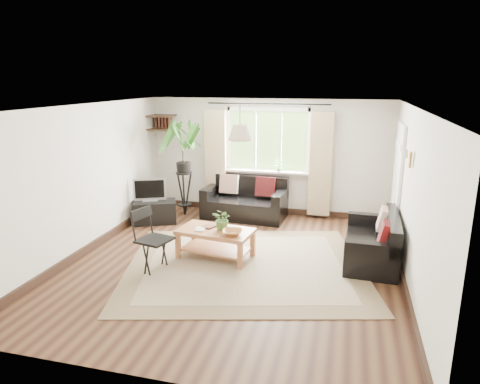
% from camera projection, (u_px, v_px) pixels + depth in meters
% --- Properties ---
extents(floor, '(5.50, 5.50, 0.00)m').
position_uv_depth(floor, '(234.00, 263.00, 6.65)').
color(floor, black).
rests_on(floor, ground).
extents(ceiling, '(5.50, 5.50, 0.00)m').
position_uv_depth(ceiling, '(233.00, 107.00, 6.04)').
color(ceiling, white).
rests_on(ceiling, floor).
extents(wall_back, '(5.00, 0.02, 2.40)m').
position_uv_depth(wall_back, '(268.00, 157.00, 8.92)').
color(wall_back, beige).
rests_on(wall_back, floor).
extents(wall_front, '(5.00, 0.02, 2.40)m').
position_uv_depth(wall_front, '(152.00, 264.00, 3.77)').
color(wall_front, beige).
rests_on(wall_front, floor).
extents(wall_left, '(0.02, 5.50, 2.40)m').
position_uv_depth(wall_left, '(85.00, 179.00, 6.94)').
color(wall_left, beige).
rests_on(wall_left, floor).
extents(wall_right, '(0.02, 5.50, 2.40)m').
position_uv_depth(wall_right, '(413.00, 200.00, 5.75)').
color(wall_right, beige).
rests_on(wall_right, floor).
extents(rug, '(4.20, 3.84, 0.02)m').
position_uv_depth(rug, '(245.00, 265.00, 6.56)').
color(rug, '#C3B597').
rests_on(rug, floor).
extents(window, '(2.50, 0.16, 2.16)m').
position_uv_depth(window, '(268.00, 141.00, 8.79)').
color(window, white).
rests_on(window, wall_back).
extents(door, '(0.06, 0.96, 2.06)m').
position_uv_depth(door, '(397.00, 185.00, 7.40)').
color(door, silver).
rests_on(door, wall_right).
extents(corner_shelf, '(0.50, 0.50, 0.34)m').
position_uv_depth(corner_shelf, '(162.00, 122.00, 9.05)').
color(corner_shelf, black).
rests_on(corner_shelf, wall_back).
extents(pendant_lamp, '(0.36, 0.36, 0.54)m').
position_uv_depth(pendant_lamp, '(240.00, 129.00, 6.50)').
color(pendant_lamp, beige).
rests_on(pendant_lamp, ceiling).
extents(wall_sconce, '(0.12, 0.12, 0.28)m').
position_uv_depth(wall_sconce, '(408.00, 157.00, 5.90)').
color(wall_sconce, beige).
rests_on(wall_sconce, wall_right).
extents(sofa_back, '(1.72, 0.94, 0.79)m').
position_uv_depth(sofa_back, '(244.00, 199.00, 8.77)').
color(sofa_back, black).
rests_on(sofa_back, floor).
extents(sofa_right, '(1.56, 0.82, 0.72)m').
position_uv_depth(sofa_right, '(371.00, 239.00, 6.67)').
color(sofa_right, black).
rests_on(sofa_right, floor).
extents(coffee_table, '(1.24, 0.79, 0.48)m').
position_uv_depth(coffee_table, '(216.00, 244.00, 6.81)').
color(coffee_table, '#955430').
rests_on(coffee_table, floor).
extents(table_plant, '(0.37, 0.34, 0.34)m').
position_uv_depth(table_plant, '(223.00, 219.00, 6.71)').
color(table_plant, '#3D692A').
rests_on(table_plant, coffee_table).
extents(bowl, '(0.36, 0.36, 0.08)m').
position_uv_depth(bowl, '(232.00, 232.00, 6.52)').
color(bowl, '#A36A38').
rests_on(bowl, coffee_table).
extents(book_a, '(0.18, 0.23, 0.02)m').
position_uv_depth(book_a, '(196.00, 229.00, 6.76)').
color(book_a, silver).
rests_on(book_a, coffee_table).
extents(book_b, '(0.26, 0.30, 0.02)m').
position_uv_depth(book_b, '(206.00, 225.00, 6.94)').
color(book_b, brown).
rests_on(book_b, coffee_table).
extents(tv_stand, '(0.93, 0.75, 0.44)m').
position_uv_depth(tv_stand, '(155.00, 212.00, 8.51)').
color(tv_stand, black).
rests_on(tv_stand, floor).
extents(tv, '(0.66, 0.44, 0.48)m').
position_uv_depth(tv, '(150.00, 189.00, 8.41)').
color(tv, '#A5A5AA').
rests_on(tv, tv_stand).
extents(palm_stand, '(0.88, 0.88, 1.98)m').
position_uv_depth(palm_stand, '(184.00, 169.00, 8.81)').
color(palm_stand, black).
rests_on(palm_stand, floor).
extents(folding_chair, '(0.59, 0.59, 0.94)m').
position_uv_depth(folding_chair, '(155.00, 241.00, 6.29)').
color(folding_chair, black).
rests_on(folding_chair, floor).
extents(sill_plant, '(0.14, 0.10, 0.27)m').
position_uv_depth(sill_plant, '(279.00, 165.00, 8.78)').
color(sill_plant, '#2D6023').
rests_on(sill_plant, window).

